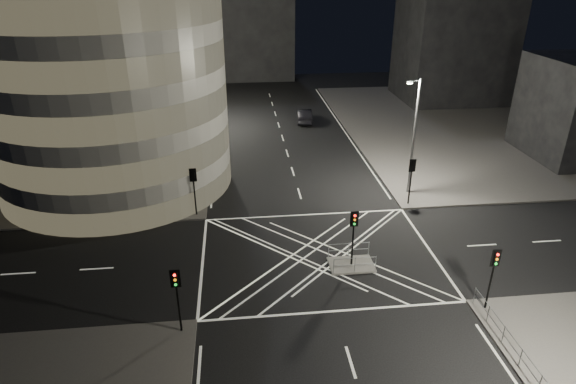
{
  "coord_description": "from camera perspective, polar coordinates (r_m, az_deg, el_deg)",
  "views": [
    {
      "loc": [
        -5.22,
        -27.98,
        18.5
      ],
      "look_at": [
        -1.66,
        4.2,
        3.0
      ],
      "focal_mm": 30.0,
      "sensor_mm": 36.0,
      "label": 1
    }
  ],
  "objects": [
    {
      "name": "ground",
      "position": [
        33.94,
        3.6,
        -7.5
      ],
      "size": [
        120.0,
        120.0,
        0.0
      ],
      "primitive_type": "plane",
      "color": "black",
      "rests_on": "ground"
    },
    {
      "name": "sidewalk_far_left",
      "position": [
        62.67,
        -28.4,
        5.36
      ],
      "size": [
        42.0,
        42.0,
        0.15
      ],
      "primitive_type": "cube",
      "color": "#53504E",
      "rests_on": "ground"
    },
    {
      "name": "sidewalk_far_right",
      "position": [
        67.33,
        24.77,
        7.34
      ],
      "size": [
        42.0,
        42.0,
        0.15
      ],
      "primitive_type": "cube",
      "color": "#53504E",
      "rests_on": "ground"
    },
    {
      "name": "central_island",
      "position": [
        33.06,
        7.5,
        -8.54
      ],
      "size": [
        3.0,
        2.0,
        0.15
      ],
      "primitive_type": "cube",
      "color": "slate",
      "rests_on": "ground"
    },
    {
      "name": "office_tower_curved",
      "position": [
        49.57,
        -25.62,
        16.46
      ],
      "size": [
        30.0,
        29.0,
        27.2
      ],
      "color": "#999791",
      "rests_on": "sidewalk_far_left"
    },
    {
      "name": "office_block_rear",
      "position": [
        72.34,
        -20.77,
        18.22
      ],
      "size": [
        24.0,
        16.0,
        22.0
      ],
      "primitive_type": "cube",
      "color": "#999791",
      "rests_on": "sidewalk_far_left"
    },
    {
      "name": "building_right_far",
      "position": [
        75.58,
        18.93,
        16.03
      ],
      "size": [
        14.0,
        12.0,
        15.0
      ],
      "primitive_type": "cube",
      "color": "black",
      "rests_on": "sidewalk_far_right"
    },
    {
      "name": "building_far_end",
      "position": [
        86.51,
        -5.78,
        19.16
      ],
      "size": [
        18.0,
        8.0,
        18.0
      ],
      "primitive_type": "cube",
      "color": "black",
      "rests_on": "ground"
    },
    {
      "name": "tree_a",
      "position": [
        39.84,
        -13.56,
        4.49
      ],
      "size": [
        4.2,
        4.2,
        6.91
      ],
      "color": "black",
      "rests_on": "sidewalk_far_left"
    },
    {
      "name": "tree_b",
      "position": [
        45.21,
        -12.87,
        8.21
      ],
      "size": [
        4.86,
        4.86,
        8.14
      ],
      "color": "black",
      "rests_on": "sidewalk_far_left"
    },
    {
      "name": "tree_c",
      "position": [
        51.19,
        -12.14,
        9.22
      ],
      "size": [
        4.2,
        4.2,
        6.84
      ],
      "color": "black",
      "rests_on": "sidewalk_far_left"
    },
    {
      "name": "tree_d",
      "position": [
        56.78,
        -11.71,
        11.64
      ],
      "size": [
        5.51,
        5.51,
        8.34
      ],
      "color": "black",
      "rests_on": "sidewalk_far_left"
    },
    {
      "name": "tree_e",
      "position": [
        62.78,
        -11.23,
        12.27
      ],
      "size": [
        3.91,
        3.91,
        6.65
      ],
      "color": "black",
      "rests_on": "sidewalk_far_left"
    },
    {
      "name": "traffic_signal_fl",
      "position": [
        38.28,
        -11.12,
        1.05
      ],
      "size": [
        0.55,
        0.22,
        4.0
      ],
      "color": "black",
      "rests_on": "sidewalk_far_left"
    },
    {
      "name": "traffic_signal_nl",
      "position": [
        26.54,
        -13.07,
        -11.16
      ],
      "size": [
        0.55,
        0.22,
        4.0
      ],
      "color": "black",
      "rests_on": "sidewalk_near_left"
    },
    {
      "name": "traffic_signal_fr",
      "position": [
        40.61,
        14.43,
        2.17
      ],
      "size": [
        0.55,
        0.22,
        4.0
      ],
      "color": "black",
      "rests_on": "sidewalk_far_right"
    },
    {
      "name": "traffic_signal_nr",
      "position": [
        29.8,
        23.18,
        -8.3
      ],
      "size": [
        0.55,
        0.22,
        4.0
      ],
      "color": "black",
      "rests_on": "sidewalk_near_right"
    },
    {
      "name": "traffic_signal_island",
      "position": [
        31.56,
        7.79,
        -4.27
      ],
      "size": [
        0.55,
        0.22,
        4.0
      ],
      "color": "black",
      "rests_on": "central_island"
    },
    {
      "name": "street_lamp_left_near",
      "position": [
        42.24,
        -11.82,
        7.17
      ],
      "size": [
        1.25,
        0.25,
        10.0
      ],
      "color": "slate",
      "rests_on": "sidewalk_far_left"
    },
    {
      "name": "street_lamp_left_far",
      "position": [
        59.56,
        -10.47,
        12.61
      ],
      "size": [
        1.25,
        0.25,
        10.0
      ],
      "color": "slate",
      "rests_on": "sidewalk_far_left"
    },
    {
      "name": "street_lamp_right_far",
      "position": [
        41.83,
        14.65,
        6.7
      ],
      "size": [
        1.25,
        0.25,
        10.0
      ],
      "color": "slate",
      "rests_on": "sidewalk_far_right"
    },
    {
      "name": "railing_near_right",
      "position": [
        27.39,
        26.74,
        -18.35
      ],
      "size": [
        0.06,
        11.7,
        1.1
      ],
      "primitive_type": "cube",
      "color": "slate",
      "rests_on": "sidewalk_near_right"
    },
    {
      "name": "railing_island_south",
      "position": [
        31.99,
        7.93,
        -8.51
      ],
      "size": [
        2.8,
        0.06,
        1.1
      ],
      "primitive_type": "cube",
      "color": "slate",
      "rests_on": "central_island"
    },
    {
      "name": "railing_island_north",
      "position": [
        33.44,
        7.21,
        -6.8
      ],
      "size": [
        2.8,
        0.06,
        1.1
      ],
      "primitive_type": "cube",
      "color": "slate",
      "rests_on": "central_island"
    },
    {
      "name": "sedan",
      "position": [
        62.15,
        1.94,
        9.05
      ],
      "size": [
        2.23,
        5.16,
        1.65
      ],
      "primitive_type": "imported",
      "rotation": [
        0.0,
        0.0,
        3.04
      ],
      "color": "black",
      "rests_on": "ground"
    }
  ]
}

